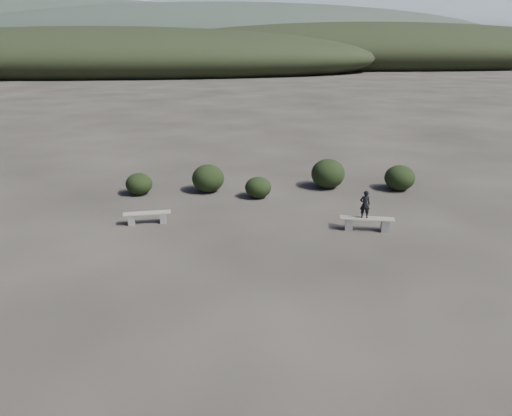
{
  "coord_description": "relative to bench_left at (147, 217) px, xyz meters",
  "views": [
    {
      "loc": [
        -0.99,
        -12.48,
        6.58
      ],
      "look_at": [
        0.07,
        3.5,
        1.1
      ],
      "focal_mm": 35.0,
      "sensor_mm": 36.0,
      "label": 1
    }
  ],
  "objects": [
    {
      "name": "seated_person",
      "position": [
        7.86,
        -1.21,
        0.72
      ],
      "size": [
        0.38,
        0.26,
        1.01
      ],
      "primitive_type": "imported",
      "rotation": [
        0.0,
        0.0,
        3.09
      ],
      "color": "black",
      "rests_on": "bench_right"
    },
    {
      "name": "shrub_b",
      "position": [
        2.17,
        3.96,
        0.35
      ],
      "size": [
        1.44,
        1.44,
        1.24
      ],
      "primitive_type": "ellipsoid",
      "color": "black",
      "rests_on": "ground"
    },
    {
      "name": "shrub_d",
      "position": [
        7.66,
        4.21,
        0.41
      ],
      "size": [
        1.54,
        1.54,
        1.35
      ],
      "primitive_type": "ellipsoid",
      "color": "black",
      "rests_on": "ground"
    },
    {
      "name": "shrub_a",
      "position": [
        -0.86,
        3.75,
        0.21
      ],
      "size": [
        1.17,
        1.17,
        0.96
      ],
      "primitive_type": "ellipsoid",
      "color": "black",
      "rests_on": "ground"
    },
    {
      "name": "bench_right",
      "position": [
        7.97,
        -1.23,
        0.03
      ],
      "size": [
        1.95,
        0.78,
        0.48
      ],
      "rotation": [
        0.0,
        0.0,
        -0.2
      ],
      "color": "slate",
      "rests_on": "ground"
    },
    {
      "name": "bench_left",
      "position": [
        0.0,
        0.0,
        0.0
      ],
      "size": [
        1.77,
        0.57,
        0.44
      ],
      "rotation": [
        0.0,
        0.0,
        0.12
      ],
      "color": "slate",
      "rests_on": "ground"
    },
    {
      "name": "mountain_ridges",
      "position": [
        -3.61,
        333.87,
        10.57
      ],
      "size": [
        500.0,
        400.0,
        56.0
      ],
      "color": "black",
      "rests_on": "ground"
    },
    {
      "name": "ground",
      "position": [
        3.87,
        -5.19,
        -0.26
      ],
      "size": [
        1200.0,
        1200.0,
        0.0
      ],
      "primitive_type": "plane",
      "color": "#292520",
      "rests_on": "ground"
    },
    {
      "name": "shrub_e",
      "position": [
        10.84,
        3.65,
        0.3
      ],
      "size": [
        1.36,
        1.36,
        1.14
      ],
      "primitive_type": "ellipsoid",
      "color": "black",
      "rests_on": "ground"
    },
    {
      "name": "shrub_c",
      "position": [
        4.35,
        2.93,
        0.19
      ],
      "size": [
        1.14,
        1.14,
        0.91
      ],
      "primitive_type": "ellipsoid",
      "color": "black",
      "rests_on": "ground"
    }
  ]
}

